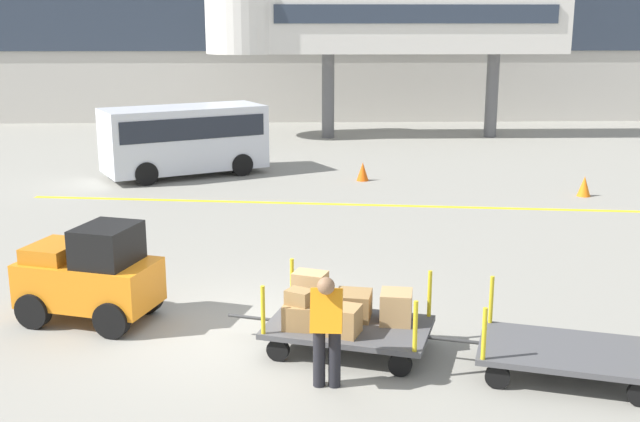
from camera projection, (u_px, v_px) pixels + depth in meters
name	position (u px, v px, depth m)	size (l,w,h in m)	color
ground_plane	(237.00, 330.00, 11.87)	(120.00, 120.00, 0.00)	gray
apron_lead_line	(381.00, 205.00, 19.86)	(18.63, 0.20, 0.01)	yellow
terminal_building	(276.00, 28.00, 36.06)	(48.69, 2.51, 8.50)	#BCB7AD
jet_bridge	(371.00, 21.00, 30.28)	(14.14, 3.00, 5.96)	silver
baggage_tug	(91.00, 275.00, 12.08)	(2.34, 1.76, 1.58)	orange
baggage_cart_lead	(343.00, 315.00, 11.08)	(3.08, 2.04, 1.10)	#4C4C4F
baggage_cart_middle	(567.00, 352.00, 10.25)	(3.08, 2.04, 1.10)	#4C4C4F
baggage_handler	(327.00, 326.00, 9.79)	(0.44, 0.46, 1.56)	black
shuttle_van	(184.00, 135.00, 23.43)	(5.14, 3.86, 2.10)	silver
safety_cone_near	(584.00, 186.00, 20.83)	(0.36, 0.36, 0.55)	orange
safety_cone_far	(363.00, 171.00, 22.86)	(0.36, 0.36, 0.55)	#EA590F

